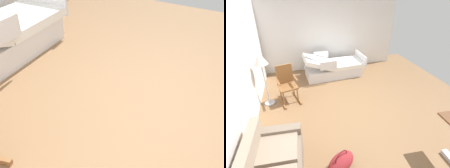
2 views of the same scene
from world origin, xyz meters
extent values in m
plane|color=olive|center=(0.00, 0.00, 0.00)|extent=(6.89, 6.89, 0.00)
cube|color=white|center=(0.00, 2.48, 1.35)|extent=(5.71, 0.10, 2.70)
cube|color=white|center=(2.81, 0.00, 1.35)|extent=(0.10, 5.07, 2.70)
cube|color=silver|center=(2.00, 0.08, 0.17)|extent=(1.01, 1.99, 0.35)
cube|color=white|center=(2.03, -0.39, 0.42)|extent=(0.99, 1.22, 0.14)
cube|color=white|center=(1.96, 0.62, 0.59)|extent=(0.98, 1.00, 0.46)
ellipsoid|color=white|center=(1.95, 0.80, 0.79)|extent=(0.38, 0.52, 0.30)
cube|color=silver|center=(1.47, 0.34, 0.63)|extent=(0.08, 0.56, 0.28)
cube|color=silver|center=(2.48, 0.42, 0.63)|extent=(0.08, 0.56, 0.28)
cube|color=silver|center=(2.08, -0.99, 0.53)|extent=(0.95, 0.12, 0.36)
cylinder|color=black|center=(1.58, 0.85, 0.05)|extent=(0.10, 0.10, 0.10)
cylinder|color=black|center=(2.30, 0.90, 0.05)|extent=(0.10, 0.10, 0.10)
cylinder|color=black|center=(1.70, -0.75, 0.05)|extent=(0.10, 0.10, 0.10)
cylinder|color=black|center=(2.42, -0.69, 0.05)|extent=(0.10, 0.10, 0.10)
cube|color=gray|center=(-1.34, 1.81, 0.49)|extent=(0.71, 0.68, 0.10)
cube|color=gray|center=(-1.69, 2.21, 0.65)|extent=(1.61, 0.25, 0.40)
cube|color=#7D6C5C|center=(-1.00, 1.83, 0.30)|extent=(0.23, 0.86, 0.60)
cube|color=brown|center=(0.69, 1.85, 0.03)|extent=(0.74, 0.24, 0.05)
cube|color=brown|center=(0.81, 1.43, 0.03)|extent=(0.74, 0.24, 0.05)
cylinder|color=brown|center=(0.62, 1.41, 0.25)|extent=(0.04, 0.04, 0.40)
cylinder|color=brown|center=(0.52, 1.78, 0.25)|extent=(0.04, 0.04, 0.40)
cylinder|color=brown|center=(0.98, 1.50, 0.25)|extent=(0.04, 0.04, 0.40)
cylinder|color=brown|center=(0.88, 1.87, 0.25)|extent=(0.04, 0.04, 0.40)
cube|color=brown|center=(0.75, 1.64, 0.45)|extent=(0.57, 0.58, 0.04)
cube|color=brown|center=(0.94, 1.69, 0.75)|extent=(0.23, 0.45, 0.60)
cube|color=brown|center=(0.79, 1.41, 0.67)|extent=(0.38, 0.14, 0.03)
cube|color=brown|center=(0.67, 1.86, 0.67)|extent=(0.38, 0.14, 0.03)
cylinder|color=#B2B5BA|center=(0.75, 2.18, 0.01)|extent=(0.28, 0.28, 0.03)
cylinder|color=#B2B5BA|center=(0.75, 2.18, 0.60)|extent=(0.03, 0.03, 1.15)
cone|color=silver|center=(0.75, 2.18, 1.33)|extent=(0.34, 0.34, 0.30)
cylinder|color=black|center=(-1.87, -1.25, 0.03)|extent=(0.07, 0.07, 0.06)
ellipsoid|color=maroon|center=(-1.66, 0.79, 0.15)|extent=(0.57, 0.64, 0.30)
torus|color=maroon|center=(-1.66, 0.79, 0.28)|extent=(0.18, 0.26, 0.30)
camera|label=1|loc=(-1.03, 2.13, 1.91)|focal=41.52mm
camera|label=2|loc=(-3.54, 1.33, 2.87)|focal=27.76mm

